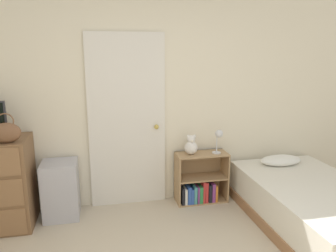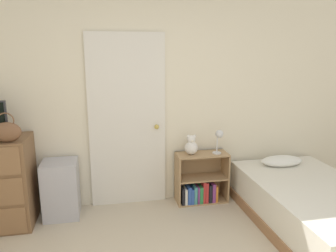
{
  "view_description": "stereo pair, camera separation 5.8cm",
  "coord_description": "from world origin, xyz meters",
  "px_view_note": "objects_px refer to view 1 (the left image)",
  "views": [
    {
      "loc": [
        -0.44,
        -1.48,
        1.83
      ],
      "look_at": [
        0.32,
        2.04,
        1.0
      ],
      "focal_mm": 35.0,
      "sensor_mm": 36.0,
      "label": 1
    },
    {
      "loc": [
        -0.39,
        -1.49,
        1.83
      ],
      "look_at": [
        0.32,
        2.04,
        1.0
      ],
      "focal_mm": 35.0,
      "sensor_mm": 36.0,
      "label": 2
    }
  ],
  "objects_px": {
    "bookshelf": "(200,184)",
    "teddy_bear": "(191,146)",
    "storage_bin": "(61,190)",
    "handbag": "(6,132)",
    "bed": "(314,206)",
    "desk_lamp": "(219,137)"
  },
  "relations": [
    {
      "from": "storage_bin",
      "to": "desk_lamp",
      "type": "height_order",
      "value": "desk_lamp"
    },
    {
      "from": "handbag",
      "to": "storage_bin",
      "type": "bearing_deg",
      "value": 29.76
    },
    {
      "from": "handbag",
      "to": "desk_lamp",
      "type": "xyz_separation_m",
      "value": [
        2.27,
        0.25,
        -0.24
      ]
    },
    {
      "from": "handbag",
      "to": "bed",
      "type": "distance_m",
      "value": 3.22
    },
    {
      "from": "teddy_bear",
      "to": "bed",
      "type": "bearing_deg",
      "value": -36.38
    },
    {
      "from": "bookshelf",
      "to": "teddy_bear",
      "type": "bearing_deg",
      "value": 178.29
    },
    {
      "from": "storage_bin",
      "to": "bed",
      "type": "bearing_deg",
      "value": -16.48
    },
    {
      "from": "handbag",
      "to": "bed",
      "type": "height_order",
      "value": "handbag"
    },
    {
      "from": "storage_bin",
      "to": "teddy_bear",
      "type": "distance_m",
      "value": 1.56
    },
    {
      "from": "desk_lamp",
      "to": "bed",
      "type": "relative_size",
      "value": 0.15
    },
    {
      "from": "storage_bin",
      "to": "desk_lamp",
      "type": "xyz_separation_m",
      "value": [
        1.84,
        0.01,
        0.51
      ]
    },
    {
      "from": "handbag",
      "to": "desk_lamp",
      "type": "bearing_deg",
      "value": 6.32
    },
    {
      "from": "handbag",
      "to": "bed",
      "type": "relative_size",
      "value": 0.15
    },
    {
      "from": "handbag",
      "to": "teddy_bear",
      "type": "relative_size",
      "value": 1.22
    },
    {
      "from": "storage_bin",
      "to": "bookshelf",
      "type": "height_order",
      "value": "storage_bin"
    },
    {
      "from": "handbag",
      "to": "desk_lamp",
      "type": "distance_m",
      "value": 2.29
    },
    {
      "from": "teddy_bear",
      "to": "desk_lamp",
      "type": "relative_size",
      "value": 0.82
    },
    {
      "from": "desk_lamp",
      "to": "bed",
      "type": "distance_m",
      "value": 1.27
    },
    {
      "from": "bookshelf",
      "to": "desk_lamp",
      "type": "bearing_deg",
      "value": -9.8
    },
    {
      "from": "bookshelf",
      "to": "bed",
      "type": "relative_size",
      "value": 0.32
    },
    {
      "from": "bookshelf",
      "to": "teddy_bear",
      "type": "xyz_separation_m",
      "value": [
        -0.12,
        0.0,
        0.5
      ]
    },
    {
      "from": "bookshelf",
      "to": "bed",
      "type": "distance_m",
      "value": 1.3
    }
  ]
}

